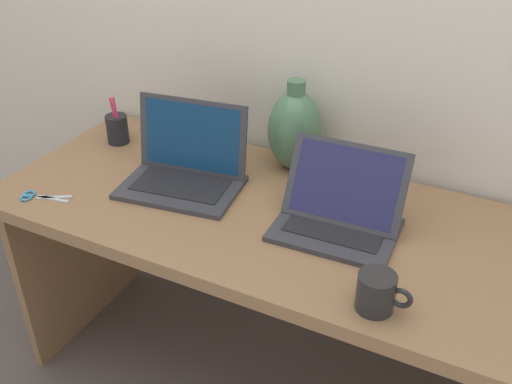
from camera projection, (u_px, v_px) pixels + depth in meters
ground_plane at (256, 380)px, 2.04m from camera, size 6.00×6.00×0.00m
back_wall at (315, 1)px, 1.69m from camera, size 4.40×0.04×2.40m
desk at (256, 249)px, 1.74m from camera, size 1.51×0.67×0.71m
laptop_left at (186, 163)px, 1.75m from camera, size 0.37×0.28×0.24m
laptop_right at (340, 209)px, 1.55m from camera, size 0.33×0.25×0.21m
green_vase at (294, 130)px, 1.79m from camera, size 0.17×0.17×0.29m
coffee_mug at (377, 292)px, 1.29m from camera, size 0.12×0.09×0.09m
pen_cup at (117, 129)px, 1.98m from camera, size 0.07×0.07×0.17m
scissors at (37, 197)px, 1.70m from camera, size 0.15×0.09×0.01m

